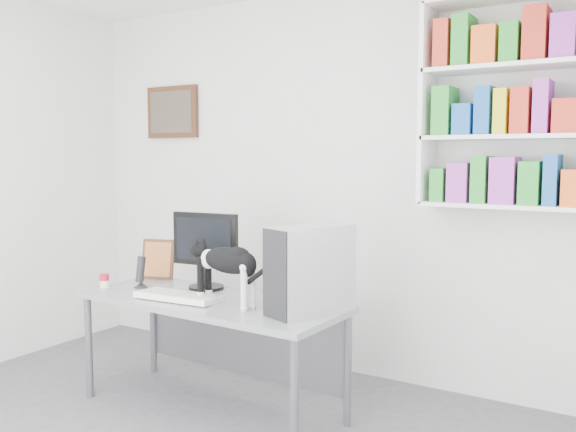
{
  "coord_description": "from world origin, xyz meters",
  "views": [
    {
      "loc": [
        2.15,
        -1.86,
        1.54
      ],
      "look_at": [
        0.08,
        1.53,
        1.15
      ],
      "focal_mm": 38.0,
      "sensor_mm": 36.0,
      "label": 1
    }
  ],
  "objects_px": {
    "bookshelf": "(512,102)",
    "speaker": "(141,271)",
    "desk": "(211,355)",
    "keyboard": "(178,296)",
    "pc_tower": "(311,270)",
    "leaning_print": "(158,258)",
    "soup_can": "(104,281)",
    "cat": "(227,275)",
    "monitor": "(206,250)"
  },
  "relations": [
    {
      "from": "bookshelf",
      "to": "speaker",
      "type": "height_order",
      "value": "bookshelf"
    },
    {
      "from": "desk",
      "to": "keyboard",
      "type": "xyz_separation_m",
      "value": [
        -0.15,
        -0.12,
        0.37
      ]
    },
    {
      "from": "desk",
      "to": "speaker",
      "type": "distance_m",
      "value": 0.73
    },
    {
      "from": "desk",
      "to": "pc_tower",
      "type": "height_order",
      "value": "pc_tower"
    },
    {
      "from": "leaning_print",
      "to": "soup_can",
      "type": "distance_m",
      "value": 0.42
    },
    {
      "from": "pc_tower",
      "to": "cat",
      "type": "height_order",
      "value": "pc_tower"
    },
    {
      "from": "speaker",
      "to": "bookshelf",
      "type": "bearing_deg",
      "value": 34.38
    },
    {
      "from": "bookshelf",
      "to": "cat",
      "type": "xyz_separation_m",
      "value": [
        -1.32,
        -0.97,
        -0.98
      ]
    },
    {
      "from": "keyboard",
      "to": "bookshelf",
      "type": "bearing_deg",
      "value": 27.64
    },
    {
      "from": "desk",
      "to": "cat",
      "type": "distance_m",
      "value": 0.56
    },
    {
      "from": "soup_can",
      "to": "monitor",
      "type": "bearing_deg",
      "value": 27.84
    },
    {
      "from": "keyboard",
      "to": "leaning_print",
      "type": "relative_size",
      "value": 1.82
    },
    {
      "from": "desk",
      "to": "cat",
      "type": "height_order",
      "value": "cat"
    },
    {
      "from": "pc_tower",
      "to": "cat",
      "type": "xyz_separation_m",
      "value": [
        -0.49,
        -0.1,
        -0.06
      ]
    },
    {
      "from": "desk",
      "to": "bookshelf",
      "type": "bearing_deg",
      "value": 33.48
    },
    {
      "from": "soup_can",
      "to": "bookshelf",
      "type": "bearing_deg",
      "value": 23.93
    },
    {
      "from": "leaning_print",
      "to": "soup_can",
      "type": "relative_size",
      "value": 3.17
    },
    {
      "from": "keyboard",
      "to": "soup_can",
      "type": "bearing_deg",
      "value": 175.33
    },
    {
      "from": "speaker",
      "to": "monitor",
      "type": "bearing_deg",
      "value": 37.07
    },
    {
      "from": "speaker",
      "to": "soup_can",
      "type": "relative_size",
      "value": 2.38
    },
    {
      "from": "bookshelf",
      "to": "cat",
      "type": "bearing_deg",
      "value": -143.58
    },
    {
      "from": "desk",
      "to": "pc_tower",
      "type": "relative_size",
      "value": 3.48
    },
    {
      "from": "soup_can",
      "to": "keyboard",
      "type": "bearing_deg",
      "value": -0.6
    },
    {
      "from": "speaker",
      "to": "desk",
      "type": "bearing_deg",
      "value": 10.12
    },
    {
      "from": "keyboard",
      "to": "cat",
      "type": "xyz_separation_m",
      "value": [
        0.33,
        0.05,
        0.16
      ]
    },
    {
      "from": "monitor",
      "to": "cat",
      "type": "distance_m",
      "value": 0.47
    },
    {
      "from": "monitor",
      "to": "soup_can",
      "type": "height_order",
      "value": "monitor"
    },
    {
      "from": "desk",
      "to": "monitor",
      "type": "xyz_separation_m",
      "value": [
        -0.19,
        0.2,
        0.6
      ]
    },
    {
      "from": "bookshelf",
      "to": "leaning_print",
      "type": "xyz_separation_m",
      "value": [
        -2.19,
        -0.62,
        -1.02
      ]
    },
    {
      "from": "keyboard",
      "to": "pc_tower",
      "type": "xyz_separation_m",
      "value": [
        0.82,
        0.14,
        0.22
      ]
    },
    {
      "from": "desk",
      "to": "leaning_print",
      "type": "distance_m",
      "value": 0.89
    },
    {
      "from": "pc_tower",
      "to": "speaker",
      "type": "xyz_separation_m",
      "value": [
        -1.25,
        -0.01,
        -0.13
      ]
    },
    {
      "from": "monitor",
      "to": "desk",
      "type": "bearing_deg",
      "value": -51.02
    },
    {
      "from": "monitor",
      "to": "leaning_print",
      "type": "relative_size",
      "value": 1.76
    },
    {
      "from": "cat",
      "to": "soup_can",
      "type": "bearing_deg",
      "value": -169.96
    },
    {
      "from": "desk",
      "to": "leaning_print",
      "type": "bearing_deg",
      "value": 160.01
    },
    {
      "from": "pc_tower",
      "to": "speaker",
      "type": "distance_m",
      "value": 1.26
    },
    {
      "from": "leaning_print",
      "to": "desk",
      "type": "bearing_deg",
      "value": -42.15
    },
    {
      "from": "desk",
      "to": "monitor",
      "type": "distance_m",
      "value": 0.66
    },
    {
      "from": "bookshelf",
      "to": "monitor",
      "type": "xyz_separation_m",
      "value": [
        -1.7,
        -0.7,
        -0.91
      ]
    },
    {
      "from": "speaker",
      "to": "leaning_print",
      "type": "distance_m",
      "value": 0.29
    },
    {
      "from": "pc_tower",
      "to": "soup_can",
      "type": "bearing_deg",
      "value": -154.02
    },
    {
      "from": "monitor",
      "to": "speaker",
      "type": "bearing_deg",
      "value": -158.95
    },
    {
      "from": "desk",
      "to": "monitor",
      "type": "relative_size",
      "value": 3.32
    },
    {
      "from": "desk",
      "to": "cat",
      "type": "xyz_separation_m",
      "value": [
        0.18,
        -0.07,
        0.52
      ]
    },
    {
      "from": "monitor",
      "to": "speaker",
      "type": "relative_size",
      "value": 2.35
    },
    {
      "from": "bookshelf",
      "to": "keyboard",
      "type": "relative_size",
      "value": 2.4
    },
    {
      "from": "keyboard",
      "to": "leaning_print",
      "type": "distance_m",
      "value": 0.68
    },
    {
      "from": "pc_tower",
      "to": "leaning_print",
      "type": "relative_size",
      "value": 1.68
    },
    {
      "from": "desk",
      "to": "leaning_print",
      "type": "xyz_separation_m",
      "value": [
        -0.68,
        0.28,
        0.49
      ]
    }
  ]
}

